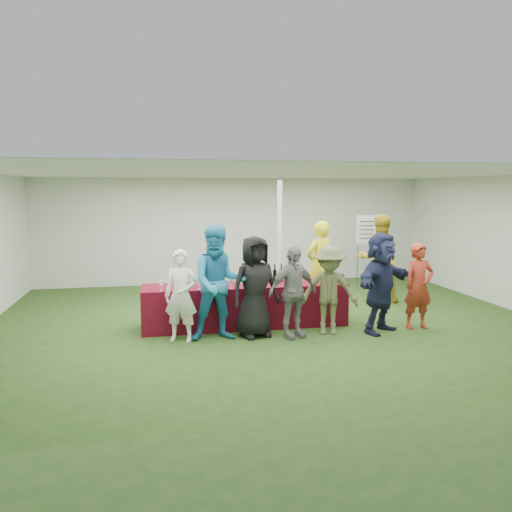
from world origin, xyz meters
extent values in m
plane|color=#284719|center=(0.00, 0.00, 0.00)|extent=(60.00, 60.00, 0.00)
plane|color=white|center=(0.00, 4.00, 1.35)|extent=(10.00, 0.00, 10.00)
plane|color=white|center=(0.00, -4.00, 1.35)|extent=(10.00, 0.00, 10.00)
plane|color=white|center=(5.00, 0.00, 1.35)|extent=(0.00, 8.00, 8.00)
plane|color=white|center=(0.00, 0.00, 2.70)|extent=(10.00, 10.00, 0.00)
cylinder|color=silver|center=(0.50, 1.20, 1.35)|extent=(0.10, 0.10, 2.70)
cube|color=maroon|center=(-0.47, -0.18, 0.38)|extent=(3.60, 0.80, 0.75)
cylinder|color=black|center=(-0.17, -0.07, 0.86)|extent=(0.07, 0.07, 0.22)
cylinder|color=black|center=(-0.17, -0.07, 1.01)|extent=(0.03, 0.03, 0.08)
cylinder|color=maroon|center=(-0.17, -0.07, 1.06)|extent=(0.03, 0.03, 0.02)
cylinder|color=black|center=(-0.04, 0.00, 0.86)|extent=(0.07, 0.07, 0.22)
cylinder|color=black|center=(-0.04, 0.00, 1.01)|extent=(0.03, 0.03, 0.08)
cylinder|color=maroon|center=(-0.04, 0.00, 1.06)|extent=(0.03, 0.03, 0.02)
cylinder|color=black|center=(0.10, -0.06, 0.86)|extent=(0.07, 0.07, 0.22)
cylinder|color=black|center=(0.10, -0.06, 1.01)|extent=(0.03, 0.03, 0.08)
cylinder|color=maroon|center=(0.10, -0.06, 1.06)|extent=(0.03, 0.03, 0.02)
cylinder|color=black|center=(0.23, -0.02, 0.86)|extent=(0.07, 0.07, 0.22)
cylinder|color=black|center=(0.23, -0.02, 1.01)|extent=(0.03, 0.03, 0.08)
cylinder|color=maroon|center=(0.23, -0.02, 1.06)|extent=(0.03, 0.03, 0.02)
cylinder|color=black|center=(0.37, -0.07, 0.86)|extent=(0.07, 0.07, 0.22)
cylinder|color=black|center=(0.37, -0.07, 1.01)|extent=(0.03, 0.03, 0.08)
cylinder|color=maroon|center=(0.37, -0.07, 1.06)|extent=(0.03, 0.03, 0.02)
cylinder|color=black|center=(0.49, -0.03, 0.86)|extent=(0.07, 0.07, 0.22)
cylinder|color=black|center=(0.49, -0.03, 1.01)|extent=(0.03, 0.03, 0.08)
cylinder|color=maroon|center=(0.49, -0.03, 1.06)|extent=(0.03, 0.03, 0.02)
cylinder|color=silver|center=(-1.92, -0.43, 0.75)|extent=(0.06, 0.06, 0.00)
cylinder|color=silver|center=(-1.92, -0.43, 0.79)|extent=(0.01, 0.01, 0.07)
cylinder|color=silver|center=(-1.92, -0.43, 0.87)|extent=(0.06, 0.06, 0.08)
cylinder|color=#4E0817|center=(-1.92, -0.43, 0.84)|extent=(0.05, 0.05, 0.02)
cylinder|color=silver|center=(-1.59, -0.47, 0.75)|extent=(0.06, 0.06, 0.00)
cylinder|color=silver|center=(-1.59, -0.47, 0.79)|extent=(0.01, 0.01, 0.07)
cylinder|color=silver|center=(-1.59, -0.47, 0.87)|extent=(0.06, 0.06, 0.08)
cylinder|color=#4E0817|center=(-1.59, -0.47, 0.84)|extent=(0.05, 0.05, 0.02)
cylinder|color=silver|center=(-1.30, -0.44, 0.75)|extent=(0.06, 0.06, 0.00)
cylinder|color=silver|center=(-1.30, -0.44, 0.79)|extent=(0.01, 0.01, 0.07)
cylinder|color=silver|center=(-1.30, -0.44, 0.87)|extent=(0.06, 0.06, 0.08)
cylinder|color=silver|center=(-0.76, -0.49, 0.75)|extent=(0.06, 0.06, 0.00)
cylinder|color=silver|center=(-0.76, -0.49, 0.79)|extent=(0.01, 0.01, 0.07)
cylinder|color=silver|center=(-0.76, -0.49, 0.87)|extent=(0.06, 0.06, 0.08)
cylinder|color=#4E0817|center=(-0.76, -0.49, 0.84)|extent=(0.05, 0.05, 0.02)
cylinder|color=silver|center=(0.88, -0.40, 0.75)|extent=(0.06, 0.06, 0.00)
cylinder|color=silver|center=(0.88, -0.40, 0.79)|extent=(0.01, 0.01, 0.07)
cylinder|color=silver|center=(0.88, -0.40, 0.87)|extent=(0.06, 0.06, 0.08)
cylinder|color=#4E0817|center=(0.88, -0.40, 0.84)|extent=(0.05, 0.05, 0.02)
cylinder|color=silver|center=(-0.51, -0.10, 0.85)|extent=(0.07, 0.07, 0.20)
cylinder|color=silver|center=(-0.51, -0.10, 0.96)|extent=(0.03, 0.03, 0.03)
cube|color=white|center=(1.05, -0.13, 0.77)|extent=(0.25, 0.18, 0.03)
cylinder|color=slate|center=(1.19, -0.40, 0.84)|extent=(0.22, 0.22, 0.18)
cylinder|color=slate|center=(2.76, 2.47, 0.55)|extent=(0.02, 0.02, 1.10)
cylinder|color=slate|center=(3.16, 2.47, 0.55)|extent=(0.02, 0.02, 1.10)
cube|color=white|center=(2.96, 2.47, 1.45)|extent=(0.50, 0.02, 0.70)
cube|color=black|center=(2.96, 2.46, 1.65)|extent=(0.36, 0.01, 0.02)
cube|color=black|center=(2.96, 2.46, 1.55)|extent=(0.36, 0.01, 0.02)
cube|color=black|center=(2.96, 2.46, 1.45)|extent=(0.36, 0.01, 0.02)
cube|color=black|center=(2.96, 2.46, 1.35)|extent=(0.36, 0.01, 0.02)
cube|color=black|center=(2.96, 2.46, 1.25)|extent=(0.36, 0.01, 0.02)
imported|color=yellow|center=(1.25, 0.83, 0.89)|extent=(0.77, 0.65, 1.78)
imported|color=gold|center=(2.68, 1.13, 0.94)|extent=(0.96, 0.77, 1.89)
imported|color=white|center=(-1.62, -0.86, 0.74)|extent=(0.63, 0.52, 1.48)
imported|color=teal|center=(-1.02, -0.91, 0.93)|extent=(0.92, 0.72, 1.86)
imported|color=black|center=(-0.42, -0.84, 0.84)|extent=(0.93, 0.74, 1.67)
imported|color=slate|center=(0.18, -1.01, 0.76)|extent=(0.96, 0.62, 1.51)
imported|color=brown|center=(0.82, -0.95, 0.75)|extent=(1.07, 0.77, 1.49)
imported|color=#1B203E|center=(1.72, -1.02, 0.86)|extent=(1.60, 1.31, 1.71)
imported|color=#A02D1B|center=(2.47, -0.93, 0.75)|extent=(0.57, 0.39, 1.50)
camera|label=1|loc=(-1.97, -8.72, 2.43)|focal=35.00mm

